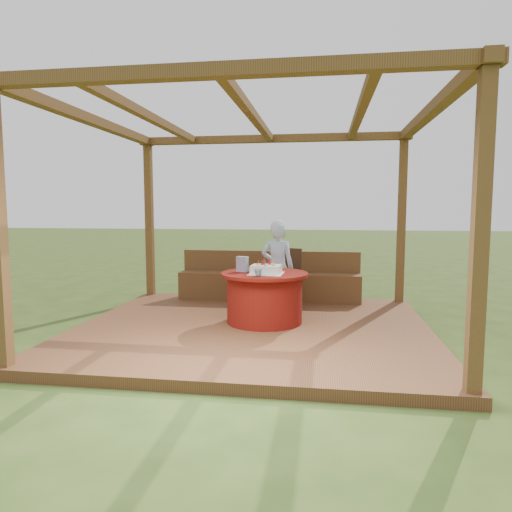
% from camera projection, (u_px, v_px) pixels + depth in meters
% --- Properties ---
extents(ground, '(60.00, 60.00, 0.00)m').
position_uv_depth(ground, '(253.00, 334.00, 5.95)').
color(ground, '#304717').
rests_on(ground, ground).
extents(deck, '(4.50, 4.00, 0.12)m').
position_uv_depth(deck, '(253.00, 330.00, 5.95)').
color(deck, brown).
rests_on(deck, ground).
extents(pergola, '(4.50, 4.00, 2.72)m').
position_uv_depth(pergola, '(253.00, 146.00, 5.70)').
color(pergola, brown).
rests_on(pergola, deck).
extents(bench, '(3.00, 0.42, 0.80)m').
position_uv_depth(bench, '(269.00, 284.00, 7.60)').
color(bench, brown).
rests_on(bench, deck).
extents(table, '(1.15, 1.15, 0.67)m').
position_uv_depth(table, '(265.00, 297.00, 6.06)').
color(table, maroon).
rests_on(table, deck).
extents(chair, '(0.57, 0.57, 0.90)m').
position_uv_depth(chair, '(285.00, 274.00, 7.03)').
color(chair, '#382111').
rests_on(chair, deck).
extents(elderly_woman, '(0.48, 0.32, 1.35)m').
position_uv_depth(elderly_woman, '(278.00, 266.00, 6.69)').
color(elderly_woman, '#9DC4EA').
rests_on(elderly_woman, deck).
extents(birthday_cake, '(0.45, 0.45, 0.19)m').
position_uv_depth(birthday_cake, '(266.00, 269.00, 5.92)').
color(birthday_cake, white).
rests_on(birthday_cake, table).
extents(gift_bag, '(0.16, 0.13, 0.21)m').
position_uv_depth(gift_bag, '(242.00, 264.00, 6.11)').
color(gift_bag, '#C680B4').
rests_on(gift_bag, table).
extents(drinking_glass, '(0.12, 0.12, 0.09)m').
position_uv_depth(drinking_glass, '(258.00, 273.00, 5.69)').
color(drinking_glass, white).
rests_on(drinking_glass, table).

